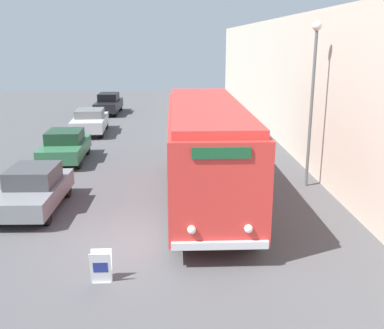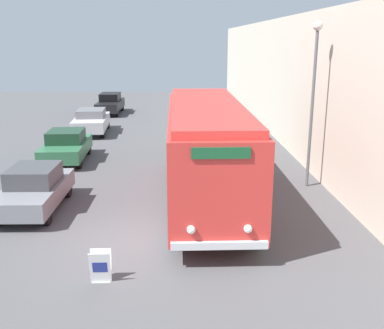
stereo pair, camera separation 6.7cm
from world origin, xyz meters
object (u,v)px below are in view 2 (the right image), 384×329
(vintage_bus, at_px, (206,147))
(parked_car_near, at_px, (35,189))
(parked_car_mid, at_px, (66,146))
(parked_car_distant, at_px, (110,103))
(parked_car_far, at_px, (91,121))
(sign_board, at_px, (100,267))
(streetlamp, at_px, (314,82))

(vintage_bus, xyz_separation_m, parked_car_near, (-5.95, -0.75, -1.26))
(parked_car_mid, height_order, parked_car_distant, parked_car_distant)
(parked_car_near, relative_size, parked_car_mid, 0.99)
(vintage_bus, bearing_deg, parked_car_far, 116.94)
(sign_board, bearing_deg, parked_car_distant, 97.32)
(parked_car_mid, xyz_separation_m, parked_car_far, (-0.00, 6.79, 0.03))
(parked_car_mid, distance_m, parked_car_far, 6.79)
(streetlamp, bearing_deg, parked_car_near, -167.44)
(streetlamp, relative_size, parked_car_distant, 1.40)
(streetlamp, bearing_deg, vintage_bus, -160.17)
(sign_board, relative_size, parked_car_distant, 0.18)
(vintage_bus, relative_size, parked_car_far, 2.32)
(parked_car_distant, bearing_deg, parked_car_near, -87.94)
(sign_board, height_order, streetlamp, streetlamp)
(vintage_bus, relative_size, streetlamp, 1.64)
(streetlamp, xyz_separation_m, parked_car_far, (-10.56, 11.05, -3.35))
(streetlamp, relative_size, parked_car_mid, 1.55)
(vintage_bus, height_order, parked_car_mid, vintage_bus)
(parked_car_near, bearing_deg, streetlamp, 13.72)
(parked_car_distant, bearing_deg, parked_car_far, -89.54)
(streetlamp, height_order, parked_car_far, streetlamp)
(sign_board, distance_m, parked_car_near, 5.80)
(parked_car_far, bearing_deg, vintage_bus, -66.02)
(vintage_bus, distance_m, parked_car_far, 14.14)
(streetlamp, bearing_deg, parked_car_distant, 118.93)
(streetlamp, bearing_deg, parked_car_mid, 158.02)
(sign_board, bearing_deg, streetlamp, 45.37)
(parked_car_mid, relative_size, parked_car_distant, 0.91)
(parked_car_mid, xyz_separation_m, parked_car_distant, (0.09, 14.68, 0.06))
(parked_car_mid, relative_size, parked_car_far, 0.92)
(sign_board, height_order, parked_car_far, parked_car_far)
(parked_car_near, bearing_deg, vintage_bus, 8.33)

